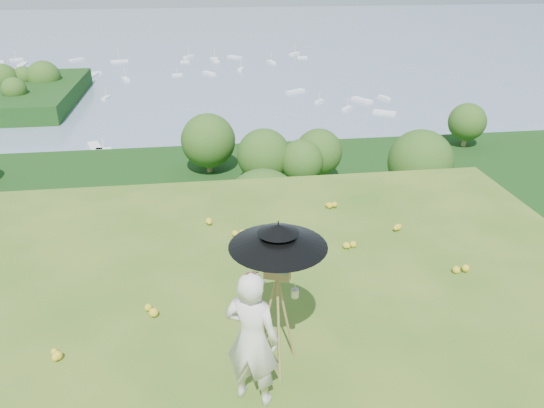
{
  "coord_description": "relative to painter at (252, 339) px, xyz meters",
  "views": [
    {
      "loc": [
        0.37,
        -4.4,
        4.72
      ],
      "look_at": [
        1.42,
        3.27,
        1.08
      ],
      "focal_mm": 35.0,
      "sensor_mm": 36.0,
      "label": 1
    }
  ],
  "objects": [
    {
      "name": "bay_water",
      "position": [
        -0.79,
        239.73,
        -34.86
      ],
      "size": [
        700.0,
        700.0,
        0.0
      ],
      "primitive_type": "plane",
      "color": "slate",
      "rests_on": "ground"
    },
    {
      "name": "forest_slope",
      "position": [
        -0.79,
        34.73,
        -29.86
      ],
      "size": [
        140.0,
        56.0,
        22.0
      ],
      "primitive_type": "cube",
      "color": "#14370F",
      "rests_on": "bay_water"
    },
    {
      "name": "sun_umbrella",
      "position": [
        0.37,
        0.53,
        0.82
      ],
      "size": [
        1.54,
        1.54,
        0.71
      ],
      "primitive_type": null,
      "rotation": [
        0.0,
        0.0,
        -0.49
      ],
      "color": "black",
      "rests_on": "field_easel"
    },
    {
      "name": "moored_boats",
      "position": [
        -13.29,
        160.73,
        -34.51
      ],
      "size": [
        140.0,
        140.0,
        0.7
      ],
      "primitive_type": null,
      "color": "white",
      "rests_on": "bay_water"
    },
    {
      "name": "field_easel",
      "position": [
        0.35,
        0.5,
        -0.05
      ],
      "size": [
        0.81,
        0.81,
        1.62
      ],
      "primitive_type": null,
      "rotation": [
        0.0,
        0.0,
        -0.4
      ],
      "color": "olive",
      "rests_on": "ground"
    },
    {
      "name": "wildflowers",
      "position": [
        -0.79,
        -0.02,
        -0.8
      ],
      "size": [
        10.0,
        10.5,
        0.12
      ],
      "primitive_type": null,
      "color": "gold",
      "rests_on": "ground"
    },
    {
      "name": "harbor_town",
      "position": [
        -0.79,
        74.73,
        -30.36
      ],
      "size": [
        110.0,
        22.0,
        5.0
      ],
      "primitive_type": null,
      "color": "silver",
      "rests_on": "shoreline_tier"
    },
    {
      "name": "painter",
      "position": [
        0.0,
        0.0,
        0.0
      ],
      "size": [
        0.75,
        0.66,
        1.73
      ],
      "primitive_type": "imported",
      "rotation": [
        0.0,
        0.0,
        2.66
      ],
      "color": "beige",
      "rests_on": "ground"
    },
    {
      "name": "painter_cap",
      "position": [
        0.0,
        0.0,
        0.82
      ],
      "size": [
        0.24,
        0.26,
        0.1
      ],
      "primitive_type": null,
      "rotation": [
        0.0,
        0.0,
        -0.33
      ],
      "color": "#CC7270",
      "rests_on": "painter"
    },
    {
      "name": "slope_trees",
      "position": [
        -0.79,
        34.73,
        -15.86
      ],
      "size": [
        110.0,
        50.0,
        6.0
      ],
      "primitive_type": null,
      "color": "#2A5118",
      "rests_on": "forest_slope"
    },
    {
      "name": "shoreline_tier",
      "position": [
        -0.79,
        74.73,
        -36.86
      ],
      "size": [
        170.0,
        28.0,
        8.0
      ],
      "primitive_type": "cube",
      "color": "slate",
      "rests_on": "bay_water"
    }
  ]
}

